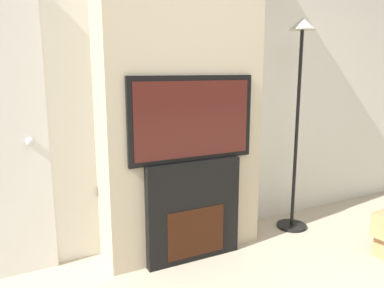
% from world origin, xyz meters
% --- Properties ---
extents(wall_back, '(6.00, 0.06, 2.70)m').
position_xyz_m(wall_back, '(0.00, 2.03, 1.35)').
color(wall_back, silver).
rests_on(wall_back, ground_plane).
extents(chimney_breast, '(1.25, 0.37, 2.70)m').
position_xyz_m(chimney_breast, '(0.00, 1.81, 1.35)').
color(chimney_breast, '#BCAD8E').
rests_on(chimney_breast, ground_plane).
extents(fireplace, '(0.76, 0.15, 0.78)m').
position_xyz_m(fireplace, '(0.00, 1.62, 0.39)').
color(fireplace, black).
rests_on(fireplace, ground_plane).
extents(television, '(0.99, 0.07, 0.62)m').
position_xyz_m(television, '(0.00, 1.62, 1.09)').
color(television, black).
rests_on(television, fireplace).
extents(floor_lamp, '(0.27, 0.27, 1.87)m').
position_xyz_m(floor_lamp, '(1.08, 1.71, 1.26)').
color(floor_lamp, black).
rests_on(floor_lamp, ground_plane).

